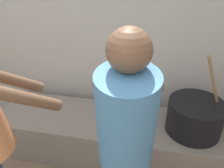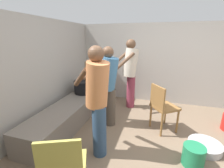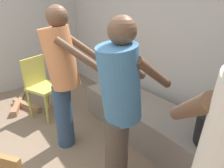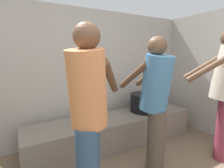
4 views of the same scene
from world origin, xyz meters
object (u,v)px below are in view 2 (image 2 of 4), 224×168
(cook_in_orange_shirt, at_px, (97,97))
(cook_in_blue_shirt, at_px, (109,82))
(chair_brown_wood, at_px, (162,106))
(chair_olive, at_px, (64,168))
(bucket_green_plastic, at_px, (193,156))
(metal_mixing_bowl, at_px, (205,146))
(cooking_pot_main, at_px, (84,87))
(cook_in_cream_shirt, at_px, (130,70))

(cook_in_orange_shirt, distance_m, cook_in_blue_shirt, 0.83)
(cook_in_orange_shirt, bearing_deg, chair_brown_wood, -44.57)
(chair_olive, distance_m, bucket_green_plastic, 1.69)
(metal_mixing_bowl, bearing_deg, chair_brown_wood, 61.37)
(cook_in_orange_shirt, distance_m, metal_mixing_bowl, 1.84)
(cooking_pot_main, relative_size, cook_in_blue_shirt, 0.49)
(cook_in_cream_shirt, relative_size, bucket_green_plastic, 5.77)
(metal_mixing_bowl, bearing_deg, cook_in_cream_shirt, 49.51)
(bucket_green_plastic, bearing_deg, cook_in_cream_shirt, 36.66)
(cook_in_blue_shirt, xyz_separation_m, metal_mixing_bowl, (-0.29, -1.66, -0.82))
(cook_in_orange_shirt, relative_size, chair_olive, 1.80)
(chair_olive, xyz_separation_m, chair_brown_wood, (1.74, -0.89, 0.00))
(cooking_pot_main, distance_m, chair_olive, 2.33)
(cook_in_blue_shirt, bearing_deg, chair_brown_wood, -85.77)
(cook_in_cream_shirt, height_order, chair_olive, cook_in_cream_shirt)
(cook_in_cream_shirt, height_order, cook_in_orange_shirt, cook_in_cream_shirt)
(cook_in_blue_shirt, distance_m, metal_mixing_bowl, 1.87)
(cook_in_orange_shirt, xyz_separation_m, metal_mixing_bowl, (0.53, -1.55, -0.85))
(bucket_green_plastic, height_order, metal_mixing_bowl, bucket_green_plastic)
(cook_in_cream_shirt, relative_size, chair_brown_wood, 1.88)
(cooking_pot_main, bearing_deg, cook_in_orange_shirt, -146.39)
(cook_in_blue_shirt, bearing_deg, cook_in_orange_shirt, -172.48)
(cook_in_blue_shirt, bearing_deg, bucket_green_plastic, -115.20)
(cook_in_orange_shirt, xyz_separation_m, chair_brown_wood, (0.90, -0.88, -0.41))
(chair_olive, distance_m, metal_mixing_bowl, 2.12)
(cook_in_cream_shirt, distance_m, bucket_green_plastic, 2.14)
(chair_brown_wood, height_order, bucket_green_plastic, chair_brown_wood)
(metal_mixing_bowl, bearing_deg, cook_in_orange_shirt, 109.00)
(chair_brown_wood, xyz_separation_m, metal_mixing_bowl, (-0.36, -0.67, -0.44))
(cooking_pot_main, xyz_separation_m, chair_olive, (-2.16, -0.87, -0.07))
(cook_in_blue_shirt, bearing_deg, cooking_pot_main, 57.06)
(cooking_pot_main, relative_size, chair_brown_wood, 0.85)
(chair_olive, height_order, metal_mixing_bowl, chair_olive)
(cook_in_orange_shirt, bearing_deg, bucket_green_plastic, -83.31)
(bucket_green_plastic, distance_m, metal_mixing_bowl, 0.45)
(cook_in_cream_shirt, xyz_separation_m, chair_olive, (-2.58, 0.14, -0.45))
(cooking_pot_main, bearing_deg, cook_in_cream_shirt, -67.27)
(bucket_green_plastic, xyz_separation_m, metal_mixing_bowl, (0.38, -0.24, -0.08))
(cook_in_cream_shirt, bearing_deg, chair_olive, 176.90)
(bucket_green_plastic, bearing_deg, cooking_pot_main, 61.95)
(chair_brown_wood, bearing_deg, metal_mixing_bowl, -118.63)
(cook_in_orange_shirt, xyz_separation_m, chair_olive, (-0.84, 0.01, -0.41))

